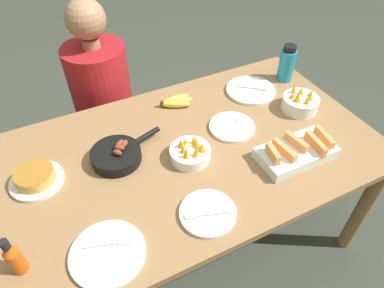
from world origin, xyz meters
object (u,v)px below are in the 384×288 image
Objects in this scene: melon_tray at (296,152)px; water_bottle at (287,64)px; fruit_bowl_citrus at (300,102)px; hot_sauce_bottle at (14,258)px; frittata_plate_center at (36,178)px; empty_plate_far_right at (208,213)px; person_figure at (107,114)px; empty_plate_near_front at (108,254)px; empty_plate_far_left at (251,90)px; empty_plate_mid_edge at (232,127)px; banana_bunch at (175,102)px; fruit_bowl_mango at (190,152)px; skillet at (117,155)px.

melon_tray is 1.63× the size of water_bottle.
hot_sauce_bottle is at bearing -168.84° from fruit_bowl_citrus.
water_bottle reaches higher than frittata_plate_center.
empty_plate_far_right is 1.08m from person_figure.
empty_plate_near_front is at bearing -162.40° from fruit_bowl_citrus.
empty_plate_near_front is (-0.85, -0.09, -0.02)m from melon_tray.
person_figure reaches higher than empty_plate_far_left.
empty_plate_far_left is 1.22× the size of empty_plate_mid_edge.
empty_plate_mid_edge is (-0.24, -0.21, 0.00)m from empty_plate_far_left.
fruit_bowl_citrus is at bearing 48.31° from melon_tray.
banana_bunch is 0.38m from fruit_bowl_mango.
banana_bunch is 0.68m from empty_plate_far_right.
water_bottle is (0.33, 0.51, 0.06)m from melon_tray.
skillet is at bearing 175.86° from fruit_bowl_citrus.
water_bottle is at bearing 36.74° from empty_plate_far_right.
banana_bunch is 0.33m from empty_plate_mid_edge.
person_figure reaches higher than melon_tray.
empty_plate_mid_edge is 1.21× the size of fruit_bowl_citrus.
frittata_plate_center is at bearing 175.86° from fruit_bowl_citrus.
empty_plate_far_left is at bearing 31.27° from empty_plate_near_front.
frittata_plate_center is 0.37m from hot_sauce_bottle.
hot_sauce_bottle reaches higher than frittata_plate_center.
skillet reaches higher than empty_plate_mid_edge.
skillet is 1.87× the size of fruit_bowl_citrus.
hot_sauce_bottle is (-0.10, -0.36, 0.05)m from frittata_plate_center.
fruit_bowl_citrus is (0.54, -0.31, 0.02)m from banana_bunch.
empty_plate_mid_edge is 0.38m from fruit_bowl_citrus.
person_figure is (0.09, 0.63, -0.26)m from skillet.
fruit_bowl_citrus reaches higher than banana_bunch.
melon_tray is at bearing 10.93° from empty_plate_far_right.
empty_plate_near_front is 1.10m from person_figure.
fruit_bowl_citrus is 1.37m from hot_sauce_bottle.
empty_plate_far_left is (1.11, 0.14, -0.02)m from frittata_plate_center.
fruit_bowl_mango is (0.07, 0.29, 0.03)m from empty_plate_far_right.
banana_bunch is 0.99× the size of fruit_bowl_citrus.
water_bottle is 0.17× the size of person_figure.
empty_plate_mid_edge is 0.18× the size of person_figure.
hot_sauce_bottle is at bearing -179.61° from melon_tray.
empty_plate_far_right is 0.99× the size of empty_plate_mid_edge.
fruit_bowl_citrus is at bearing -4.14° from frittata_plate_center.
fruit_bowl_mango reaches higher than empty_plate_far_left.
fruit_bowl_mango is at bearing -149.54° from empty_plate_far_left.
melon_tray is 1.00× the size of skillet.
person_figure is at bearing 154.39° from water_bottle.
banana_bunch is 0.82× the size of empty_plate_mid_edge.
person_figure reaches higher than empty_plate_near_front.
water_bottle reaches higher than empty_plate_mid_edge.
empty_plate_near_front is 0.98× the size of empty_plate_far_left.
water_bottle reaches higher than empty_plate_near_front.
fruit_bowl_mango is 0.80m from water_bottle.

